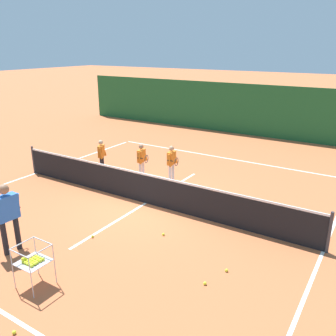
{
  "coord_description": "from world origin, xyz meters",
  "views": [
    {
      "loc": [
        5.97,
        -8.18,
        4.61
      ],
      "look_at": [
        0.62,
        0.3,
        1.17
      ],
      "focal_mm": 38.27,
      "sensor_mm": 36.0,
      "label": 1
    }
  ],
  "objects_px": {
    "tennis_ball_3": "(205,283)",
    "ball_cart": "(33,261)",
    "tennis_net": "(146,188)",
    "student_2": "(172,160)",
    "tennis_ball_7": "(163,234)",
    "instructor": "(7,212)",
    "tennis_ball_9": "(14,332)",
    "student_0": "(101,153)",
    "tennis_ball_1": "(92,236)",
    "tennis_ball_0": "(226,270)",
    "student_1": "(142,158)"
  },
  "relations": [
    {
      "from": "student_2",
      "to": "tennis_ball_0",
      "type": "bearing_deg",
      "value": -45.94
    },
    {
      "from": "tennis_ball_0",
      "to": "tennis_ball_1",
      "type": "xyz_separation_m",
      "value": [
        -3.46,
        -0.47,
        0.0
      ]
    },
    {
      "from": "tennis_ball_1",
      "to": "tennis_ball_9",
      "type": "height_order",
      "value": "same"
    },
    {
      "from": "instructor",
      "to": "tennis_ball_0",
      "type": "height_order",
      "value": "instructor"
    },
    {
      "from": "student_1",
      "to": "instructor",
      "type": "bearing_deg",
      "value": -86.63
    },
    {
      "from": "instructor",
      "to": "student_1",
      "type": "distance_m",
      "value": 5.63
    },
    {
      "from": "tennis_ball_9",
      "to": "tennis_ball_3",
      "type": "bearing_deg",
      "value": 53.69
    },
    {
      "from": "ball_cart",
      "to": "tennis_ball_9",
      "type": "height_order",
      "value": "ball_cart"
    },
    {
      "from": "tennis_net",
      "to": "tennis_ball_1",
      "type": "bearing_deg",
      "value": -88.21
    },
    {
      "from": "ball_cart",
      "to": "tennis_ball_0",
      "type": "xyz_separation_m",
      "value": [
        3.09,
        2.5,
        -0.55
      ]
    },
    {
      "from": "tennis_ball_0",
      "to": "tennis_ball_7",
      "type": "relative_size",
      "value": 1.0
    },
    {
      "from": "tennis_ball_0",
      "to": "student_1",
      "type": "bearing_deg",
      "value": 143.27
    },
    {
      "from": "student_1",
      "to": "tennis_ball_3",
      "type": "xyz_separation_m",
      "value": [
        4.75,
        -4.33,
        -0.74
      ]
    },
    {
      "from": "tennis_net",
      "to": "student_0",
      "type": "relative_size",
      "value": 8.19
    },
    {
      "from": "student_2",
      "to": "student_1",
      "type": "bearing_deg",
      "value": -165.53
    },
    {
      "from": "tennis_ball_3",
      "to": "ball_cart",
      "type": "bearing_deg",
      "value": -147.44
    },
    {
      "from": "student_0",
      "to": "tennis_ball_1",
      "type": "distance_m",
      "value": 5.0
    },
    {
      "from": "student_2",
      "to": "ball_cart",
      "type": "bearing_deg",
      "value": -83.34
    },
    {
      "from": "student_2",
      "to": "tennis_ball_7",
      "type": "bearing_deg",
      "value": -61.46
    },
    {
      "from": "tennis_ball_7",
      "to": "instructor",
      "type": "bearing_deg",
      "value": -136.12
    },
    {
      "from": "student_2",
      "to": "ball_cart",
      "type": "relative_size",
      "value": 1.47
    },
    {
      "from": "tennis_net",
      "to": "tennis_ball_1",
      "type": "relative_size",
      "value": 154.63
    },
    {
      "from": "instructor",
      "to": "student_0",
      "type": "bearing_deg",
      "value": 110.43
    },
    {
      "from": "ball_cart",
      "to": "tennis_ball_1",
      "type": "height_order",
      "value": "ball_cart"
    },
    {
      "from": "instructor",
      "to": "ball_cart",
      "type": "height_order",
      "value": "instructor"
    },
    {
      "from": "student_1",
      "to": "tennis_ball_9",
      "type": "height_order",
      "value": "student_1"
    },
    {
      "from": "tennis_ball_3",
      "to": "tennis_net",
      "type": "bearing_deg",
      "value": 142.03
    },
    {
      "from": "tennis_ball_0",
      "to": "tennis_net",
      "type": "bearing_deg",
      "value": 150.97
    },
    {
      "from": "student_0",
      "to": "ball_cart",
      "type": "height_order",
      "value": "student_0"
    },
    {
      "from": "instructor",
      "to": "tennis_ball_9",
      "type": "relative_size",
      "value": 24.97
    },
    {
      "from": "tennis_net",
      "to": "student_2",
      "type": "height_order",
      "value": "student_2"
    },
    {
      "from": "instructor",
      "to": "tennis_ball_0",
      "type": "xyz_separation_m",
      "value": [
        4.61,
        1.93,
        -0.98
      ]
    },
    {
      "from": "instructor",
      "to": "tennis_ball_9",
      "type": "bearing_deg",
      "value": -35.23
    },
    {
      "from": "tennis_ball_1",
      "to": "tennis_ball_3",
      "type": "xyz_separation_m",
      "value": [
        3.27,
        -0.18,
        0.0
      ]
    },
    {
      "from": "instructor",
      "to": "student_2",
      "type": "bearing_deg",
      "value": 82.58
    },
    {
      "from": "student_0",
      "to": "student_2",
      "type": "height_order",
      "value": "student_2"
    },
    {
      "from": "tennis_ball_1",
      "to": "tennis_ball_3",
      "type": "distance_m",
      "value": 3.27
    },
    {
      "from": "instructor",
      "to": "tennis_ball_1",
      "type": "distance_m",
      "value": 2.11
    },
    {
      "from": "student_1",
      "to": "student_2",
      "type": "relative_size",
      "value": 0.98
    },
    {
      "from": "ball_cart",
      "to": "tennis_ball_1",
      "type": "relative_size",
      "value": 13.22
    },
    {
      "from": "tennis_ball_3",
      "to": "tennis_ball_9",
      "type": "relative_size",
      "value": 1.0
    },
    {
      "from": "tennis_ball_9",
      "to": "tennis_ball_1",
      "type": "bearing_deg",
      "value": 110.26
    },
    {
      "from": "instructor",
      "to": "tennis_ball_9",
      "type": "height_order",
      "value": "instructor"
    },
    {
      "from": "tennis_ball_3",
      "to": "student_1",
      "type": "bearing_deg",
      "value": 137.62
    },
    {
      "from": "tennis_net",
      "to": "tennis_ball_7",
      "type": "relative_size",
      "value": 154.63
    },
    {
      "from": "student_1",
      "to": "tennis_ball_7",
      "type": "height_order",
      "value": "student_1"
    },
    {
      "from": "tennis_ball_3",
      "to": "tennis_ball_7",
      "type": "distance_m",
      "value": 2.18
    },
    {
      "from": "tennis_net",
      "to": "ball_cart",
      "type": "xyz_separation_m",
      "value": [
        0.45,
        -4.46,
        0.08
      ]
    },
    {
      "from": "student_1",
      "to": "student_0",
      "type": "bearing_deg",
      "value": -169.04
    },
    {
      "from": "tennis_net",
      "to": "instructor",
      "type": "relative_size",
      "value": 6.19
    }
  ]
}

